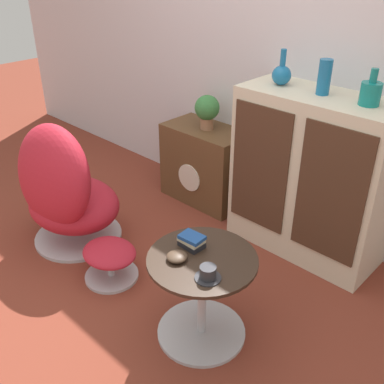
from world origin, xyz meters
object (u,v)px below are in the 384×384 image
Objects in this scene: sideboard at (310,177)px; ottoman at (110,257)px; coffee_table at (202,294)px; tv_console at (205,164)px; egg_chair at (64,192)px; vase_inner_left at (324,77)px; teacup at (208,274)px; potted_plant at (207,109)px; vase_leftmost at (282,74)px; vase_inner_right at (371,93)px; book_stack at (192,241)px; bowl at (177,257)px.

sideboard is 1.34m from ottoman.
tv_console is at bearing 131.46° from coffee_table.
ottoman is at bearing -4.77° from egg_chair.
teacup is at bearing -81.97° from vase_inner_left.
potted_plant is at bearing 5.11° from tv_console.
vase_leftmost is at bearing -180.00° from vase_inner_left.
egg_chair reaches higher than potted_plant.
vase_leftmost is 1.75× the size of teacup.
vase_inner_left is at bearing 180.00° from vase_inner_right.
book_stack is (0.22, -1.02, -0.60)m from vase_leftmost.
bowl is at bearing -131.16° from coffee_table.
tv_console is 0.45m from potted_plant.
vase_inner_right is at bearing 74.74° from bowl.
vase_inner_right is (0.23, 1.06, 0.86)m from coffee_table.
bowl is at bearing -79.60° from book_stack.
vase_inner_right is at bearing 84.27° from teacup.
vase_inner_right is at bearing -1.35° from tv_console.
book_stack reaches higher than coffee_table.
vase_inner_left is 0.28m from vase_inner_right.
egg_chair is at bearing 175.70° from bowl.
potted_plant is (-0.91, 0.03, -0.41)m from vase_inner_left.
coffee_table is (0.96, -1.08, -0.03)m from tv_console.
vase_inner_left reaches higher than tv_console.
potted_plant reaches higher than coffee_table.
vase_inner_left is (-0.00, 0.00, 0.63)m from sideboard.
potted_plant is 1.37m from book_stack.
vase_leftmost is 2.11× the size of bowl.
teacup is 0.94× the size of book_stack.
ottoman is 0.91m from teacup.
book_stack is at bearing 100.40° from bowl.
vase_inner_right is 1.59× the size of teacup.
tv_console is 1.04m from vase_leftmost.
bowl is (-0.08, -0.09, 0.25)m from coffee_table.
book_stack is at bearing -51.11° from potted_plant.
coffee_table is at bearing -48.75° from potted_plant.
potted_plant reaches higher than ottoman.
sideboard reaches higher than tv_console.
sideboard is 1.59m from egg_chair.
bowl is at bearing -4.30° from egg_chair.
vase_inner_right is 0.77× the size of potted_plant.
bowl is (-0.04, -1.14, -0.02)m from sideboard.
egg_chair is at bearing -103.67° from tv_console.
coffee_table is at bearing 0.28° from egg_chair.
egg_chair is 2.51× the size of ottoman.
ottoman is (0.51, -0.04, -0.24)m from egg_chair.
tv_console is 1.45m from vase_inner_right.
teacup is at bearing -3.66° from egg_chair.
egg_chair is at bearing -130.18° from vase_leftmost.
egg_chair is at bearing 175.23° from ottoman.
egg_chair reaches higher than coffee_table.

